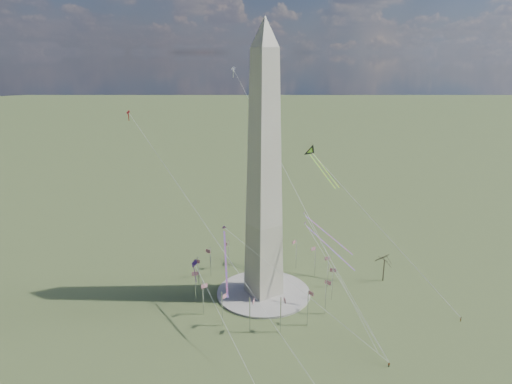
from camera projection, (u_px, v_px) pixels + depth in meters
ground at (263, 293)px, 176.19m from camera, size 2000.00×2000.00×0.00m
plaza at (264, 293)px, 176.08m from camera, size 36.00×36.00×0.80m
washington_monument at (264, 174)px, 162.14m from camera, size 15.56×15.56×100.00m
flagpole_ring at (264, 276)px, 174.06m from camera, size 54.40×54.40×13.00m
tree_near at (385, 259)px, 183.37m from camera, size 7.82×7.82×13.69m
person_east at (461, 319)px, 157.57m from camera, size 0.74×0.57×1.83m
person_centre at (389, 365)px, 134.81m from camera, size 0.98×0.65×1.55m
kite_delta_black at (312, 153)px, 192.11m from camera, size 6.88×18.58×15.52m
kite_diamond_purple at (195, 266)px, 161.62m from camera, size 2.19×3.23×9.54m
kite_streamer_left at (321, 228)px, 163.71m from camera, size 10.02×17.71×13.30m
kite_streamer_mid at (225, 250)px, 154.93m from camera, size 12.23×21.10×15.96m
kite_streamer_right at (321, 239)px, 188.65m from camera, size 9.87×22.87×16.46m
kite_small_red at (128, 113)px, 167.29m from camera, size 1.04×1.71×3.97m
kite_small_white at (233, 70)px, 198.32m from camera, size 1.34×2.00×4.94m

